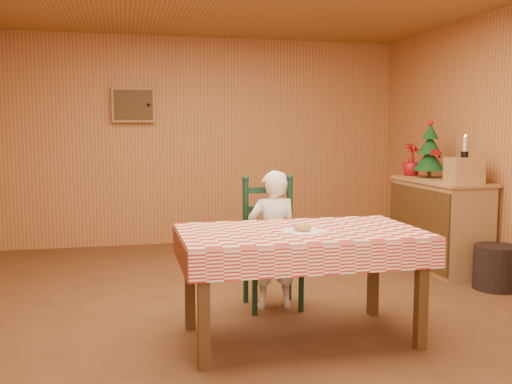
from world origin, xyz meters
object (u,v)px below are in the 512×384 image
at_px(storage_bin, 496,267).
at_px(crate, 464,170).
at_px(seated_child, 273,239).
at_px(christmas_tree, 430,152).
at_px(dining_table, 300,241).
at_px(ladder_chair, 271,245).
at_px(shelf_unit, 439,223).

bearing_deg(storage_bin, crate, 96.16).
distance_m(seated_child, christmas_tree, 2.47).
height_order(dining_table, ladder_chair, ladder_chair).
distance_m(christmas_tree, storage_bin, 1.52).
bearing_deg(christmas_tree, dining_table, -137.26).
xyz_separation_m(seated_child, christmas_tree, (2.07, 1.18, 0.65)).
distance_m(dining_table, ladder_chair, 0.81).
relative_size(dining_table, seated_child, 1.47).
relative_size(shelf_unit, storage_bin, 3.08).
xyz_separation_m(shelf_unit, crate, (0.01, -0.40, 0.59)).
height_order(dining_table, crate, crate).
bearing_deg(crate, ladder_chair, -167.09).
distance_m(seated_child, storage_bin, 2.15).
bearing_deg(ladder_chair, shelf_unit, 23.00).
bearing_deg(crate, dining_table, -148.62).
height_order(ladder_chair, christmas_tree, christmas_tree).
height_order(christmas_tree, storage_bin, christmas_tree).
relative_size(crate, christmas_tree, 0.48).
height_order(shelf_unit, crate, crate).
height_order(seated_child, shelf_unit, seated_child).
height_order(seated_child, storage_bin, seated_child).
bearing_deg(crate, seated_child, -165.60).
distance_m(shelf_unit, christmas_tree, 0.79).
bearing_deg(shelf_unit, dining_table, -141.11).
relative_size(seated_child, christmas_tree, 1.81).
bearing_deg(shelf_unit, christmas_tree, 88.02).
xyz_separation_m(dining_table, christmas_tree, (2.07, 1.91, 0.52)).
bearing_deg(storage_bin, seated_child, -178.72).
bearing_deg(storage_bin, ladder_chair, 179.74).
xyz_separation_m(crate, christmas_tree, (-0.00, 0.65, 0.16)).
relative_size(shelf_unit, crate, 4.13).
distance_m(seated_child, shelf_unit, 2.26).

